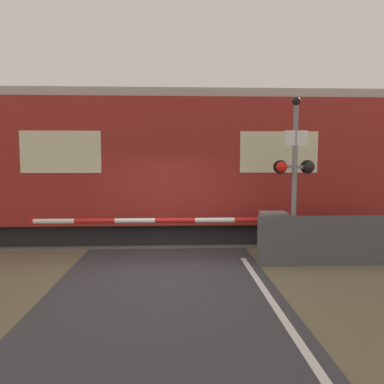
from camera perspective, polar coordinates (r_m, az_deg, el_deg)
ground_plane at (r=7.86m, az=-4.04°, el=-12.20°), size 80.00×80.00×0.00m
track_bed at (r=11.37m, az=-3.50°, el=-6.67°), size 36.00×3.20×0.13m
train at (r=11.44m, az=11.05°, el=3.93°), size 20.26×3.05×4.16m
crossing_barrier at (r=8.83m, az=9.05°, el=-6.13°), size 5.88×0.44×1.11m
signal_post at (r=8.50m, az=15.39°, el=3.21°), size 0.91×0.26×3.67m
roadside_fence at (r=8.88m, az=22.22°, el=-6.89°), size 3.84×0.06×1.10m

